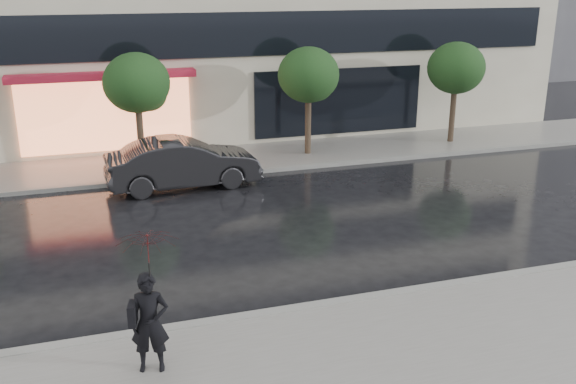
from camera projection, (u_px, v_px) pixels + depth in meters
name	position (u px, v px, depth m)	size (l,w,h in m)	color
ground	(330.00, 284.00, 13.85)	(120.00, 120.00, 0.00)	black
sidewalk_near	(400.00, 363.00, 10.90)	(60.00, 4.50, 0.12)	slate
sidewalk_far	(227.00, 159.00, 23.09)	(60.00, 3.50, 0.12)	slate
curb_near	(348.00, 302.00, 12.93)	(60.00, 0.25, 0.14)	gray
curb_far	(238.00, 173.00, 21.51)	(60.00, 0.25, 0.14)	gray
tree_mid_west	(139.00, 85.00, 21.14)	(2.20, 2.20, 3.99)	#33261C
tree_mid_east	(310.00, 77.00, 22.87)	(2.20, 2.20, 3.99)	#33261C
tree_far_east	(457.00, 70.00, 24.60)	(2.20, 2.20, 3.99)	#33261C
parked_car	(183.00, 163.00, 20.00)	(1.65, 4.74, 1.56)	black
pedestrian_with_umbrella	(149.00, 282.00, 10.13)	(1.15, 1.16, 2.43)	black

